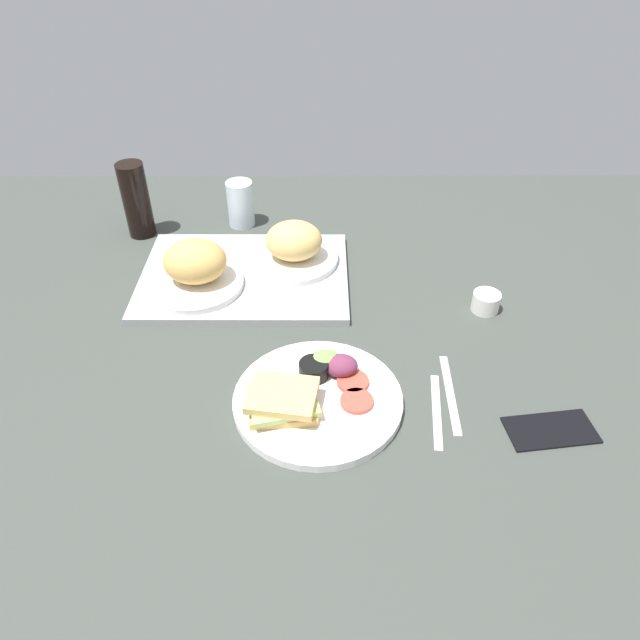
{
  "coord_description": "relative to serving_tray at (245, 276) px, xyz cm",
  "views": [
    {
      "loc": [
        1.53,
        -84.04,
        73.83
      ],
      "look_at": [
        2.0,
        3.0,
        4.0
      ],
      "focal_mm": 32.91,
      "sensor_mm": 36.0,
      "label": 1
    }
  ],
  "objects": [
    {
      "name": "ground_plane",
      "position": [
        14.46,
        -22.58,
        -2.3
      ],
      "size": [
        190.0,
        150.0,
        3.0
      ],
      "primitive_type": "cube",
      "color": "#383D38"
    },
    {
      "name": "serving_tray",
      "position": [
        0.0,
        0.0,
        0.0
      ],
      "size": [
        45.27,
        33.37,
        1.6
      ],
      "primitive_type": "cube",
      "rotation": [
        0.0,
        0.0,
        -0.01
      ],
      "color": "#9EA0A3",
      "rests_on": "ground_plane"
    },
    {
      "name": "bread_plate_near",
      "position": [
        -9.55,
        -4.55,
        5.09
      ],
      "size": [
        20.63,
        20.63,
        10.37
      ],
      "color": "white",
      "rests_on": "serving_tray"
    },
    {
      "name": "bread_plate_far",
      "position": [
        10.57,
        4.49,
        4.66
      ],
      "size": [
        21.31,
        21.31,
        9.88
      ],
      "color": "white",
      "rests_on": "serving_tray"
    },
    {
      "name": "plate_with_salad",
      "position": [
        15.35,
        -36.96,
        0.89
      ],
      "size": [
        28.87,
        28.87,
        5.4
      ],
      "color": "white",
      "rests_on": "ground_plane"
    },
    {
      "name": "drinking_glass",
      "position": [
        -2.96,
        24.47,
        4.86
      ],
      "size": [
        6.51,
        6.51,
        11.33
      ],
      "primitive_type": "cylinder",
      "color": "silver",
      "rests_on": "ground_plane"
    },
    {
      "name": "soda_bottle",
      "position": [
        -26.98,
        19.78,
        8.29
      ],
      "size": [
        6.4,
        6.4,
        18.18
      ],
      "primitive_type": "cylinder",
      "color": "black",
      "rests_on": "ground_plane"
    },
    {
      "name": "espresso_cup",
      "position": [
        50.35,
        -11.37,
        1.2
      ],
      "size": [
        5.6,
        5.6,
        4.0
      ],
      "primitive_type": "cylinder",
      "color": "silver",
      "rests_on": "ground_plane"
    },
    {
      "name": "fork",
      "position": [
        36.01,
        -39.37,
        -0.55
      ],
      "size": [
        3.4,
        17.05,
        0.5
      ],
      "primitive_type": "cube",
      "rotation": [
        0.0,
        0.0,
        1.45
      ],
      "color": "#B7B7BC",
      "rests_on": "ground_plane"
    },
    {
      "name": "knife",
      "position": [
        39.01,
        -35.37,
        -0.55
      ],
      "size": [
        2.21,
        19.04,
        0.5
      ],
      "primitive_type": "cube",
      "rotation": [
        0.0,
        0.0,
        1.53
      ],
      "color": "#B7B7BC",
      "rests_on": "ground_plane"
    },
    {
      "name": "cell_phone",
      "position": [
        53.89,
        -43.7,
        -0.4
      ],
      "size": [
        15.19,
        8.96,
        0.8
      ],
      "primitive_type": "cube",
      "rotation": [
        0.0,
        0.0,
        0.13
      ],
      "color": "black",
      "rests_on": "ground_plane"
    }
  ]
}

